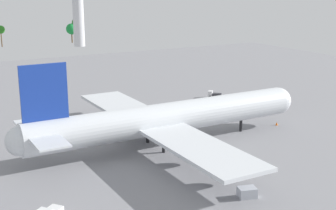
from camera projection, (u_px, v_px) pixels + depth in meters
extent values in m
plane|color=gray|center=(168.00, 145.00, 102.39)|extent=(274.88, 274.88, 0.00)
cylinder|color=silver|center=(168.00, 118.00, 100.84)|extent=(62.65, 6.64, 6.64)
sphere|color=silver|center=(278.00, 101.00, 115.80)|extent=(6.51, 6.51, 6.51)
sphere|color=silver|center=(20.00, 141.00, 85.88)|extent=(5.64, 5.64, 5.64)
cube|color=#19389E|center=(44.00, 92.00, 86.11)|extent=(8.77, 0.50, 10.62)
cube|color=silver|center=(48.00, 141.00, 82.98)|extent=(5.64, 9.96, 0.36)
cube|color=silver|center=(33.00, 126.00, 91.87)|extent=(5.64, 9.96, 0.36)
cube|color=silver|center=(199.00, 148.00, 85.25)|extent=(10.65, 30.06, 0.70)
cube|color=silver|center=(123.00, 107.00, 113.93)|extent=(10.65, 30.06, 0.70)
cylinder|color=gray|center=(190.00, 149.00, 89.97)|extent=(5.31, 2.79, 2.79)
cylinder|color=gray|center=(225.00, 168.00, 80.60)|extent=(5.31, 2.79, 2.79)
cylinder|color=gray|center=(134.00, 117.00, 111.04)|extent=(5.31, 2.79, 2.79)
cylinder|color=gray|center=(116.00, 107.00, 120.41)|extent=(5.31, 2.79, 2.79)
cylinder|color=black|center=(241.00, 125.00, 111.60)|extent=(0.70, 0.70, 2.86)
cylinder|color=black|center=(164.00, 146.00, 97.46)|extent=(0.70, 0.70, 2.86)
cylinder|color=black|center=(148.00, 136.00, 103.61)|extent=(0.70, 0.70, 2.86)
cube|color=silver|center=(210.00, 94.00, 144.80)|extent=(2.37, 2.41, 1.73)
cube|color=#232328|center=(217.00, 95.00, 144.44)|extent=(3.45, 3.42, 0.99)
cylinder|color=black|center=(211.00, 95.00, 146.07)|extent=(0.84, 0.81, 0.89)
cylinder|color=black|center=(210.00, 97.00, 143.91)|extent=(0.84, 0.81, 0.89)
cylinder|color=black|center=(219.00, 96.00, 145.51)|extent=(0.84, 0.81, 0.89)
cylinder|color=black|center=(218.00, 98.00, 143.35)|extent=(0.84, 0.81, 0.89)
cube|color=#333338|center=(243.00, 102.00, 134.72)|extent=(2.49, 2.08, 1.82)
cube|color=#2D5193|center=(245.00, 104.00, 132.98)|extent=(3.13, 3.28, 1.22)
cylinder|color=black|center=(247.00, 105.00, 134.87)|extent=(0.67, 0.93, 0.90)
cylinder|color=black|center=(239.00, 105.00, 134.80)|extent=(0.67, 0.93, 0.90)
cylinder|color=black|center=(249.00, 107.00, 132.62)|extent=(0.67, 0.93, 0.90)
cylinder|color=black|center=(241.00, 107.00, 132.56)|extent=(0.67, 0.93, 0.90)
cube|color=#B7BCC6|center=(247.00, 192.00, 77.04)|extent=(3.47, 2.90, 1.70)
cone|color=orange|center=(277.00, 124.00, 116.56)|extent=(0.59, 0.59, 0.85)
cylinder|color=silver|center=(78.00, 20.00, 262.28)|extent=(6.17, 6.17, 30.10)
cylinder|color=#51381E|center=(2.00, 40.00, 261.94)|extent=(0.56, 0.56, 8.37)
sphere|color=#26731F|center=(1.00, 30.00, 260.55)|extent=(4.59, 4.59, 4.59)
cylinder|color=#51381E|center=(72.00, 37.00, 281.70)|extent=(0.73, 0.73, 6.28)
sphere|color=#1A8337|center=(72.00, 29.00, 280.42)|extent=(6.56, 6.56, 6.56)
cylinder|color=#51381E|center=(76.00, 37.00, 282.66)|extent=(0.87, 0.87, 7.16)
sphere|color=#215724|center=(75.00, 27.00, 281.29)|extent=(6.26, 6.26, 6.26)
cylinder|color=#51381E|center=(76.00, 34.00, 282.55)|extent=(0.78, 0.78, 10.54)
sphere|color=#306D2B|center=(76.00, 22.00, 280.87)|extent=(4.82, 4.82, 4.82)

